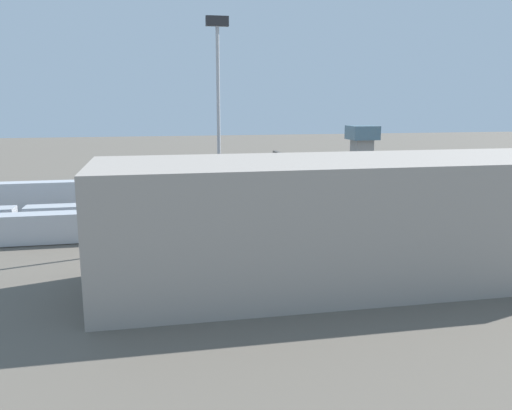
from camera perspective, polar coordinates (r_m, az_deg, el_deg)
name	(u,v)px	position (r m, az deg, el deg)	size (l,w,h in m)	color
ground_plane	(248,213)	(84.76, -0.87, -0.94)	(400.00, 400.00, 0.00)	#60594F
track_bed_0	(236,199)	(96.82, -2.24, 0.64)	(140.00, 2.80, 0.12)	#4C443D
track_bed_1	(240,204)	(91.98, -1.73, 0.07)	(140.00, 2.80, 0.12)	#4C443D
track_bed_2	(245,210)	(87.16, -1.18, -0.56)	(140.00, 2.80, 0.12)	#3D3833
track_bed_3	(251,216)	(82.35, -0.55, -1.26)	(140.00, 2.80, 0.12)	#4C443D
track_bed_4	(257,223)	(77.57, 0.15, -2.04)	(140.00, 2.80, 0.12)	#4C443D
track_bed_5	(264,231)	(72.82, 0.94, -2.93)	(140.00, 2.80, 0.12)	#4C443D
train_on_track_4	(265,210)	(77.36, 0.95, -0.55)	(114.80, 3.06, 4.40)	#285193
train_on_track_5	(238,219)	(71.68, -1.97, -1.56)	(119.80, 3.00, 3.80)	#B7BABF
train_on_track_2	(357,194)	(92.34, 11.06, 1.23)	(10.00, 3.00, 5.00)	#D85914
train_on_track_1	(167,193)	(90.28, -9.79, 1.35)	(71.40, 3.00, 5.00)	silver
light_mast_1	(218,102)	(66.53, -4.17, 11.20)	(2.80, 0.70, 28.21)	#9EA0A5
signal_gantry	(296,166)	(85.30, 4.39, 4.26)	(0.70, 30.00, 8.80)	#4C4742
maintenance_shed	(342,222)	(52.29, 9.42, -1.80)	(48.11, 14.67, 12.48)	#9E9389
control_tower	(362,150)	(117.66, 11.55, 5.97)	(6.00, 6.00, 12.77)	gray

